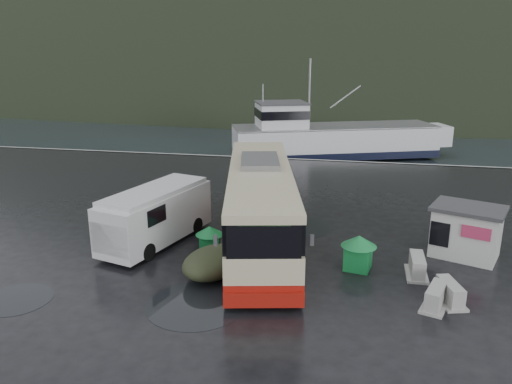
% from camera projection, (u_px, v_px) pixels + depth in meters
% --- Properties ---
extents(ground, '(160.00, 160.00, 0.00)m').
position_uv_depth(ground, '(231.00, 252.00, 22.63)').
color(ground, black).
rests_on(ground, ground).
extents(harbor_water, '(300.00, 180.00, 0.02)m').
position_uv_depth(harbor_water, '(335.00, 84.00, 126.26)').
color(harbor_water, black).
rests_on(harbor_water, ground).
extents(quay_edge, '(160.00, 0.60, 1.50)m').
position_uv_depth(quay_edge, '(289.00, 159.00, 41.47)').
color(quay_edge, '#999993').
rests_on(quay_edge, ground).
extents(headland, '(780.00, 540.00, 570.00)m').
position_uv_depth(headland, '(366.00, 65.00, 256.31)').
color(headland, black).
rests_on(headland, ground).
extents(coach_bus, '(6.03, 13.98, 3.85)m').
position_uv_depth(coach_bus, '(260.00, 241.00, 24.00)').
color(coach_bus, '#BEB48F').
rests_on(coach_bus, ground).
extents(white_van, '(3.88, 6.77, 2.68)m').
position_uv_depth(white_van, '(158.00, 242.00, 23.81)').
color(white_van, silver).
rests_on(white_van, ground).
extents(waste_bin_left, '(1.10, 1.10, 1.28)m').
position_uv_depth(waste_bin_left, '(210.00, 253.00, 22.59)').
color(waste_bin_left, '#157A38').
rests_on(waste_bin_left, ground).
extents(waste_bin_right, '(1.26, 1.26, 1.49)m').
position_uv_depth(waste_bin_right, '(357.00, 269.00, 20.98)').
color(waste_bin_right, '#157A38').
rests_on(waste_bin_right, ground).
extents(dome_tent, '(3.05, 3.55, 1.17)m').
position_uv_depth(dome_tent, '(213.00, 276.00, 20.35)').
color(dome_tent, '#2B321E').
rests_on(dome_tent, ground).
extents(ticket_kiosk, '(3.58, 3.18, 2.31)m').
position_uv_depth(ticket_kiosk, '(463.00, 256.00, 22.29)').
color(ticket_kiosk, beige).
rests_on(ticket_kiosk, ground).
extents(jersey_barrier_a, '(0.87, 1.69, 0.84)m').
position_uv_depth(jersey_barrier_a, '(416.00, 275.00, 20.37)').
color(jersey_barrier_a, '#999993').
rests_on(jersey_barrier_a, ground).
extents(jersey_barrier_b, '(1.17, 1.73, 0.79)m').
position_uv_depth(jersey_barrier_b, '(449.00, 302.00, 18.23)').
color(jersey_barrier_b, '#999993').
rests_on(jersey_barrier_b, ground).
extents(jersey_barrier_c, '(1.30, 1.78, 0.80)m').
position_uv_depth(jersey_barrier_c, '(435.00, 307.00, 17.90)').
color(jersey_barrier_c, '#999993').
rests_on(jersey_barrier_c, ground).
extents(fishing_trawler, '(23.29, 12.74, 9.18)m').
position_uv_depth(fishing_trawler, '(334.00, 143.00, 48.31)').
color(fishing_trawler, silver).
rests_on(fishing_trawler, ground).
extents(puddles, '(12.43, 13.04, 0.01)m').
position_uv_depth(puddles, '(218.00, 258.00, 22.06)').
color(puddles, black).
rests_on(puddles, ground).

